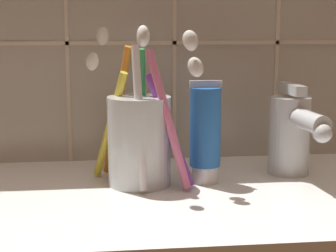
# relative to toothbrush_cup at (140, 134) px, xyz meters

# --- Properties ---
(sink_counter) EXTENTS (0.57, 0.32, 0.02)m
(sink_counter) POSITION_rel_toothbrush_cup_xyz_m (0.04, -0.03, -0.07)
(sink_counter) COLOR white
(sink_counter) RESTS_ON ground
(tile_wall_backsplash) EXTENTS (0.67, 0.02, 0.47)m
(tile_wall_backsplash) POSITION_rel_toothbrush_cup_xyz_m (0.04, 0.13, 0.16)
(tile_wall_backsplash) COLOR #B7B2A8
(tile_wall_backsplash) RESTS_ON ground
(toothbrush_cup) EXTENTS (0.14, 0.12, 0.18)m
(toothbrush_cup) POSITION_rel_toothbrush_cup_xyz_m (0.00, 0.00, 0.00)
(toothbrush_cup) COLOR silver
(toothbrush_cup) RESTS_ON sink_counter
(toothpaste_tube) EXTENTS (0.04, 0.04, 0.12)m
(toothpaste_tube) POSITION_rel_toothbrush_cup_xyz_m (0.08, -0.00, -0.00)
(toothpaste_tube) COLOR white
(toothpaste_tube) RESTS_ON sink_counter
(sink_faucet) EXTENTS (0.05, 0.12, 0.11)m
(sink_faucet) POSITION_rel_toothbrush_cup_xyz_m (0.19, 0.02, -0.00)
(sink_faucet) COLOR silver
(sink_faucet) RESTS_ON sink_counter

